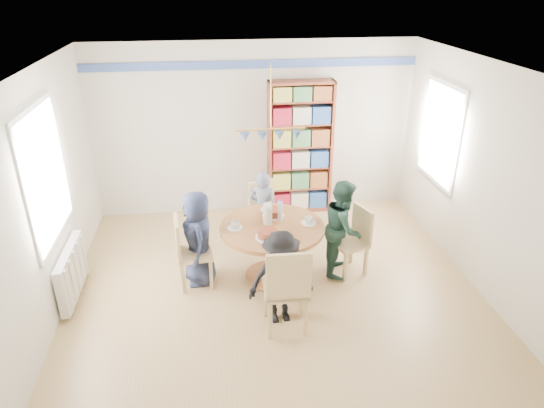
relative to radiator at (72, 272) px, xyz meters
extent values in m
plane|color=tan|center=(2.42, -0.30, -0.35)|extent=(5.00, 5.00, 0.00)
plane|color=white|center=(2.42, -0.30, 2.35)|extent=(5.00, 5.00, 0.00)
plane|color=beige|center=(2.42, 2.20, 1.00)|extent=(5.00, 0.00, 5.00)
plane|color=beige|center=(2.42, -2.80, 1.00)|extent=(5.00, 0.00, 5.00)
plane|color=beige|center=(-0.08, -0.30, 1.00)|extent=(0.00, 5.00, 5.00)
plane|color=beige|center=(4.92, -0.30, 1.00)|extent=(0.00, 5.00, 5.00)
cube|color=#344B8F|center=(2.42, 2.18, 2.00)|extent=(5.00, 0.02, 0.12)
cube|color=white|center=(-0.07, 0.00, 1.25)|extent=(0.03, 1.32, 1.52)
cube|color=white|center=(-0.05, 0.00, 1.25)|extent=(0.01, 1.20, 1.40)
cube|color=white|center=(4.90, 1.00, 1.20)|extent=(0.03, 1.12, 1.42)
cube|color=white|center=(4.88, 1.00, 1.20)|extent=(0.01, 1.00, 1.30)
cylinder|color=gold|center=(2.42, 0.20, 1.98)|extent=(0.01, 0.01, 0.75)
cylinder|color=gold|center=(2.42, 0.20, 1.60)|extent=(0.80, 0.02, 0.02)
cone|color=#3F66B1|center=(2.12, 0.20, 1.52)|extent=(0.11, 0.11, 0.10)
cone|color=#3F66B1|center=(2.32, 0.20, 1.52)|extent=(0.11, 0.11, 0.10)
cone|color=#3F66B1|center=(2.52, 0.20, 1.52)|extent=(0.11, 0.11, 0.10)
cone|color=#3F66B1|center=(2.72, 0.20, 1.52)|extent=(0.11, 0.11, 0.10)
cube|color=silver|center=(0.00, 0.00, 0.00)|extent=(0.10, 1.00, 0.60)
cube|color=silver|center=(0.06, -0.40, 0.00)|extent=(0.02, 0.06, 0.56)
cube|color=silver|center=(0.06, -0.20, 0.00)|extent=(0.02, 0.06, 0.56)
cube|color=silver|center=(0.06, 0.00, 0.00)|extent=(0.02, 0.06, 0.56)
cube|color=silver|center=(0.06, 0.20, 0.00)|extent=(0.02, 0.06, 0.56)
cube|color=silver|center=(0.06, 0.40, 0.00)|extent=(0.02, 0.06, 0.56)
cylinder|color=olive|center=(2.42, 0.10, 0.37)|extent=(1.30, 1.30, 0.05)
cylinder|color=olive|center=(2.42, 0.10, 0.00)|extent=(0.16, 0.16, 0.70)
cylinder|color=olive|center=(2.42, 0.10, -0.33)|extent=(0.70, 0.70, 0.04)
cube|color=#D6B783|center=(1.45, 0.08, 0.10)|extent=(0.46, 0.46, 0.05)
cube|color=#D6B783|center=(1.27, 0.06, 0.34)|extent=(0.09, 0.42, 0.49)
cube|color=#D6B783|center=(1.64, -0.07, -0.14)|extent=(0.04, 0.04, 0.43)
cube|color=#D6B783|center=(1.60, 0.26, -0.14)|extent=(0.04, 0.04, 0.43)
cube|color=#D6B783|center=(1.30, -0.11, -0.14)|extent=(0.04, 0.04, 0.43)
cube|color=#D6B783|center=(1.27, 0.23, -0.14)|extent=(0.04, 0.04, 0.43)
cube|color=#D6B783|center=(3.42, 0.10, 0.08)|extent=(0.51, 0.51, 0.05)
cube|color=#D6B783|center=(3.59, 0.16, 0.31)|extent=(0.17, 0.39, 0.47)
cube|color=#D6B783|center=(3.22, 0.20, -0.15)|extent=(0.05, 0.05, 0.41)
cube|color=#D6B783|center=(3.32, -0.11, -0.15)|extent=(0.05, 0.05, 0.41)
cube|color=#D6B783|center=(3.52, 0.30, -0.15)|extent=(0.05, 0.05, 0.41)
cube|color=#D6B783|center=(3.63, 0.00, -0.15)|extent=(0.05, 0.05, 0.41)
cube|color=#D6B783|center=(2.47, 1.04, 0.07)|extent=(0.50, 0.50, 0.05)
cube|color=#D6B783|center=(2.41, 1.21, 0.31)|extent=(0.38, 0.17, 0.47)
cube|color=#D6B783|center=(2.37, 0.84, -0.15)|extent=(0.05, 0.05, 0.40)
cube|color=#D6B783|center=(2.67, 0.95, -0.15)|extent=(0.05, 0.05, 0.40)
cube|color=#D6B783|center=(2.27, 1.14, -0.15)|extent=(0.05, 0.05, 0.40)
cube|color=#D6B783|center=(2.57, 1.25, -0.15)|extent=(0.05, 0.05, 0.40)
cube|color=#D6B783|center=(2.43, -0.87, 0.15)|extent=(0.48, 0.48, 0.06)
cube|color=#D6B783|center=(2.43, -1.08, 0.43)|extent=(0.47, 0.05, 0.56)
cube|color=#D6B783|center=(2.63, -0.68, -0.11)|extent=(0.05, 0.05, 0.48)
cube|color=#D6B783|center=(2.25, -0.67, -0.11)|extent=(0.05, 0.05, 0.48)
cube|color=#D6B783|center=(2.62, -1.06, -0.11)|extent=(0.05, 0.05, 0.48)
cube|color=#D6B783|center=(2.24, -1.05, -0.11)|extent=(0.05, 0.05, 0.48)
imported|color=#1B233C|center=(1.51, 0.15, 0.27)|extent=(0.46, 0.65, 1.23)
imported|color=#1C382D|center=(3.34, 0.15, 0.29)|extent=(0.67, 0.75, 1.28)
imported|color=gray|center=(2.41, 0.96, 0.21)|extent=(0.48, 0.39, 1.12)
imported|color=black|center=(2.40, -0.75, 0.21)|extent=(0.76, 0.49, 1.12)
cube|color=brown|center=(2.64, 2.04, 0.71)|extent=(0.04, 0.30, 2.12)
cube|color=brown|center=(3.61, 2.04, 0.71)|extent=(0.04, 0.30, 2.12)
cube|color=brown|center=(3.12, 2.04, 1.75)|extent=(1.01, 0.30, 0.04)
cube|color=brown|center=(3.12, 2.04, -0.32)|extent=(1.01, 0.30, 0.06)
cube|color=brown|center=(3.12, 2.18, 0.71)|extent=(1.01, 0.02, 2.12)
cube|color=brown|center=(3.12, 2.04, 0.05)|extent=(0.95, 0.28, 0.03)
cube|color=brown|center=(3.12, 2.04, 0.41)|extent=(0.95, 0.28, 0.03)
cube|color=brown|center=(3.12, 2.04, 0.76)|extent=(0.95, 0.28, 0.03)
cube|color=brown|center=(3.12, 2.04, 1.12)|extent=(0.95, 0.28, 0.03)
cube|color=brown|center=(3.12, 2.04, 1.47)|extent=(0.95, 0.28, 0.03)
cube|color=maroon|center=(2.82, 2.02, -0.16)|extent=(0.28, 0.22, 0.26)
cube|color=silver|center=(3.12, 2.02, -0.16)|extent=(0.28, 0.22, 0.26)
cube|color=#274C90|center=(3.42, 2.02, -0.16)|extent=(0.28, 0.22, 0.26)
cube|color=#C6C74F|center=(2.82, 2.02, 0.20)|extent=(0.28, 0.22, 0.26)
cube|color=#447B4A|center=(3.12, 2.02, 0.20)|extent=(0.28, 0.22, 0.26)
cube|color=brown|center=(3.42, 2.02, 0.20)|extent=(0.28, 0.22, 0.26)
cube|color=maroon|center=(2.82, 2.02, 0.55)|extent=(0.28, 0.22, 0.26)
cube|color=silver|center=(3.12, 2.02, 0.55)|extent=(0.28, 0.22, 0.26)
cube|color=#274C90|center=(3.42, 2.02, 0.55)|extent=(0.28, 0.22, 0.26)
cube|color=#C6C74F|center=(2.82, 2.02, 0.91)|extent=(0.28, 0.22, 0.26)
cube|color=#447B4A|center=(3.12, 2.02, 0.91)|extent=(0.28, 0.22, 0.26)
cube|color=brown|center=(3.42, 2.02, 0.91)|extent=(0.28, 0.22, 0.26)
cube|color=maroon|center=(2.82, 2.02, 1.26)|extent=(0.28, 0.22, 0.26)
cube|color=silver|center=(3.12, 2.02, 1.26)|extent=(0.28, 0.22, 0.26)
cube|color=#274C90|center=(3.42, 2.02, 1.26)|extent=(0.28, 0.22, 0.26)
cube|color=#C6C74F|center=(2.82, 2.02, 1.59)|extent=(0.28, 0.22, 0.22)
cube|color=#447B4A|center=(3.12, 2.02, 1.59)|extent=(0.28, 0.22, 0.22)
cube|color=brown|center=(3.42, 2.02, 1.59)|extent=(0.28, 0.22, 0.22)
cylinder|color=white|center=(2.37, 0.18, 0.51)|extent=(0.11, 0.11, 0.23)
sphere|color=white|center=(2.37, 0.18, 0.63)|extent=(0.09, 0.09, 0.09)
cylinder|color=silver|center=(2.53, 0.22, 0.53)|extent=(0.07, 0.07, 0.27)
cylinder|color=#3F66B1|center=(2.53, 0.22, 0.68)|extent=(0.03, 0.03, 0.03)
cylinder|color=white|center=(2.47, 0.37, 0.41)|extent=(0.29, 0.29, 0.01)
cylinder|color=brown|center=(2.47, 0.37, 0.45)|extent=(0.23, 0.23, 0.09)
cylinder|color=white|center=(2.32, -0.18, 0.41)|extent=(0.29, 0.29, 0.01)
cylinder|color=brown|center=(2.32, -0.18, 0.45)|extent=(0.23, 0.23, 0.09)
cylinder|color=white|center=(1.96, 0.10, 0.40)|extent=(0.19, 0.19, 0.01)
imported|color=white|center=(1.96, 0.10, 0.45)|extent=(0.12, 0.12, 0.09)
cylinder|color=white|center=(2.88, 0.10, 0.40)|extent=(0.19, 0.19, 0.01)
imported|color=white|center=(2.88, 0.10, 0.44)|extent=(0.10, 0.10, 0.09)
cylinder|color=white|center=(2.42, 0.56, 0.40)|extent=(0.19, 0.19, 0.01)
imported|color=white|center=(2.42, 0.56, 0.45)|extent=(0.12, 0.12, 0.09)
cylinder|color=white|center=(2.42, -0.36, 0.40)|extent=(0.19, 0.19, 0.01)
imported|color=white|center=(2.42, -0.36, 0.44)|extent=(0.10, 0.10, 0.09)
camera|label=1|loc=(1.72, -5.12, 3.21)|focal=32.00mm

